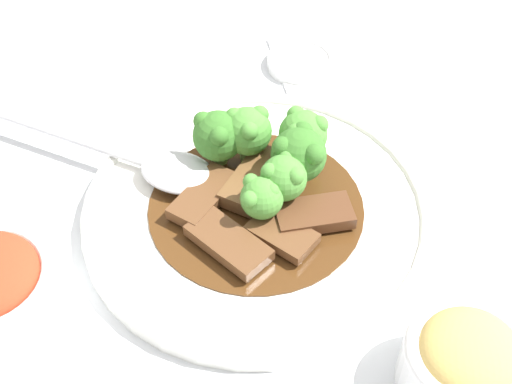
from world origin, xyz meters
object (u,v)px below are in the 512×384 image
object	(u,v)px
side_bowl_appetizer	(466,363)
beef_strip_0	(314,215)
broccoli_floret_4	(303,134)
broccoli_floret_0	(299,154)
sauce_dish	(300,61)
beef_strip_4	(254,179)
broccoli_floret_3	(284,177)
broccoli_floret_1	(257,198)
beef_strip_2	(282,234)
broccoli_floret_5	(247,130)
beef_strip_1	(204,196)
main_plate	(256,211)
beef_strip_3	(228,243)
broccoli_floret_2	(218,135)
serving_spoon	(162,167)

from	to	relation	value
side_bowl_appetizer	beef_strip_0	bearing A→B (deg)	-72.59
broccoli_floret_4	side_bowl_appetizer	bearing A→B (deg)	99.15
broccoli_floret_0	sauce_dish	bearing A→B (deg)	-110.43
beef_strip_4	sauce_dish	distance (m)	0.20
broccoli_floret_3	broccoli_floret_0	bearing A→B (deg)	-134.50
broccoli_floret_3	beef_strip_0	bearing A→B (deg)	126.49
beef_strip_0	beef_strip_4	world-z (taller)	beef_strip_4
side_bowl_appetizer	broccoli_floret_1	bearing A→B (deg)	-61.53
broccoli_floret_1	beef_strip_0	bearing A→B (deg)	162.54
beef_strip_2	broccoli_floret_5	world-z (taller)	broccoli_floret_5
beef_strip_1	broccoli_floret_4	xyz separation A→B (m)	(-0.10, -0.02, 0.03)
beef_strip_0	side_bowl_appetizer	distance (m)	0.17
main_plate	beef_strip_4	xyz separation A→B (m)	(-0.01, -0.02, 0.02)
broccoli_floret_5	side_bowl_appetizer	size ratio (longest dim) A/B	0.60
broccoli_floret_4	broccoli_floret_1	bearing A→B (deg)	43.34
beef_strip_2	beef_strip_3	bearing A→B (deg)	-4.75
beef_strip_1	beef_strip_3	world-z (taller)	same
beef_strip_4	sauce_dish	world-z (taller)	beef_strip_4
beef_strip_2	beef_strip_4	size ratio (longest dim) A/B	0.84
broccoli_floret_3	broccoli_floret_5	distance (m)	0.06
broccoli_floret_2	broccoli_floret_5	xyz separation A→B (m)	(-0.03, 0.00, 0.00)
broccoli_floret_1	sauce_dish	xyz separation A→B (m)	(-0.11, -0.21, -0.04)
beef_strip_2	broccoli_floret_5	bearing A→B (deg)	-90.04
beef_strip_1	serving_spoon	world-z (taller)	serving_spoon
beef_strip_2	broccoli_floret_4	xyz separation A→B (m)	(-0.05, -0.08, 0.03)
serving_spoon	broccoli_floret_4	bearing A→B (deg)	170.15
broccoli_floret_0	beef_strip_4	bearing A→B (deg)	-10.36
sauce_dish	beef_strip_0	bearing A→B (deg)	73.16
beef_strip_2	beef_strip_3	world-z (taller)	beef_strip_3
broccoli_floret_1	broccoli_floret_0	bearing A→B (deg)	-145.38
beef_strip_1	broccoli_floret_5	xyz separation A→B (m)	(-0.05, -0.04, 0.03)
beef_strip_4	serving_spoon	bearing A→B (deg)	-27.12
serving_spoon	sauce_dish	size ratio (longest dim) A/B	2.76
main_plate	side_bowl_appetizer	size ratio (longest dim) A/B	3.34
broccoli_floret_2	serving_spoon	size ratio (longest dim) A/B	0.27
broccoli_floret_0	side_bowl_appetizer	bearing A→B (deg)	103.33
beef_strip_2	broccoli_floret_2	size ratio (longest dim) A/B	1.21
beef_strip_4	broccoli_floret_2	xyz separation A→B (m)	(0.02, -0.04, 0.02)
beef_strip_4	broccoli_floret_1	distance (m)	0.04
sauce_dish	broccoli_floret_4	bearing A→B (deg)	70.71
broccoli_floret_1	beef_strip_1	bearing A→B (deg)	-41.53
beef_strip_2	broccoli_floret_1	xyz separation A→B (m)	(0.01, -0.03, 0.02)
broccoli_floret_2	side_bowl_appetizer	world-z (taller)	broccoli_floret_2
broccoli_floret_5	beef_strip_3	bearing A→B (deg)	64.95
broccoli_floret_0	broccoli_floret_2	xyz separation A→B (m)	(0.06, -0.04, -0.00)
main_plate	broccoli_floret_2	bearing A→B (deg)	-74.95
broccoli_floret_1	broccoli_floret_4	xyz separation A→B (m)	(-0.06, -0.06, 0.01)
beef_strip_0	broccoli_floret_4	distance (m)	0.08
beef_strip_2	broccoli_floret_0	bearing A→B (deg)	-120.11
broccoli_floret_0	broccoli_floret_2	world-z (taller)	broccoli_floret_0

